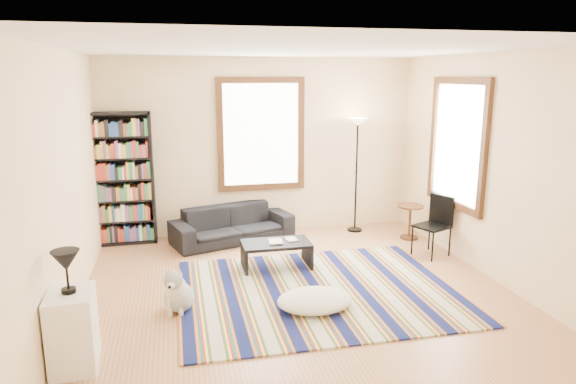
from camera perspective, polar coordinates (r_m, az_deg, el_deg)
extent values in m
cube|color=tan|center=(6.29, 1.01, -11.27)|extent=(5.00, 5.00, 0.10)
cube|color=white|center=(5.75, 1.13, 16.13)|extent=(5.00, 5.00, 0.10)
cube|color=beige|center=(8.32, -3.08, 5.09)|extent=(5.00, 0.10, 2.80)
cube|color=beige|center=(3.50, 10.97, -6.06)|extent=(5.00, 0.10, 2.80)
cube|color=beige|center=(5.82, -24.17, 0.60)|extent=(0.10, 5.00, 2.80)
cube|color=beige|center=(6.90, 22.14, 2.55)|extent=(0.10, 5.00, 2.80)
cube|color=white|center=(8.21, -3.01, 6.40)|extent=(1.20, 0.06, 1.60)
cube|color=white|center=(7.49, 18.32, 5.15)|extent=(0.06, 1.20, 1.60)
cube|color=#0D1445|center=(6.24, 3.30, -10.89)|extent=(3.27, 2.61, 0.02)
imported|color=black|center=(8.00, -6.21, -3.58)|extent=(1.24, 1.98, 0.54)
cube|color=black|center=(8.08, -17.87, 1.38)|extent=(0.90, 0.30, 2.00)
cube|color=black|center=(6.89, -1.32, -7.02)|extent=(1.01, 0.76, 0.36)
imported|color=beige|center=(6.81, -2.15, -5.57)|extent=(0.20, 0.25, 0.02)
imported|color=beige|center=(6.90, -0.18, -5.33)|extent=(0.20, 0.15, 0.01)
ellipsoid|color=white|center=(5.77, 3.00, -11.94)|extent=(1.00, 0.87, 0.21)
cylinder|color=#462511|center=(8.29, 13.38, -3.26)|extent=(0.42, 0.42, 0.54)
cube|color=black|center=(7.55, 15.68, -3.71)|extent=(0.55, 0.54, 0.86)
cube|color=white|center=(5.00, -22.81, -13.95)|extent=(0.40, 0.52, 0.70)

